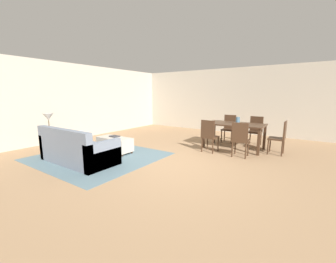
{
  "coord_description": "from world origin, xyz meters",
  "views": [
    {
      "loc": [
        2.69,
        -3.97,
        1.62
      ],
      "look_at": [
        -0.68,
        0.96,
        0.56
      ],
      "focal_mm": 22.52,
      "sensor_mm": 36.0,
      "label": 1
    }
  ],
  "objects_px": {
    "ottoman_table": "(115,144)",
    "side_table": "(50,137)",
    "couch": "(77,151)",
    "dining_chair_far_right": "(255,129)",
    "dining_chair_near_right": "(240,138)",
    "book_on_ottoman": "(115,136)",
    "dining_table": "(234,126)",
    "table_lamp": "(48,118)",
    "dining_chair_head_east": "(280,136)",
    "vase_centerpiece": "(238,120)",
    "dining_chair_near_left": "(209,134)",
    "dining_chair_far_left": "(229,127)"
  },
  "relations": [
    {
      "from": "dining_chair_far_right",
      "to": "couch",
      "type": "bearing_deg",
      "value": -126.05
    },
    {
      "from": "dining_table",
      "to": "dining_chair_near_right",
      "type": "xyz_separation_m",
      "value": [
        0.43,
        -0.86,
        -0.15
      ]
    },
    {
      "from": "couch",
      "to": "dining_chair_far_right",
      "type": "relative_size",
      "value": 2.12
    },
    {
      "from": "dining_table",
      "to": "ottoman_table",
      "type": "bearing_deg",
      "value": -137.91
    },
    {
      "from": "dining_chair_near_left",
      "to": "dining_chair_near_right",
      "type": "relative_size",
      "value": 1.0
    },
    {
      "from": "table_lamp",
      "to": "dining_chair_near_left",
      "type": "height_order",
      "value": "table_lamp"
    },
    {
      "from": "book_on_ottoman",
      "to": "vase_centerpiece",
      "type": "bearing_deg",
      "value": 40.21
    },
    {
      "from": "dining_chair_near_left",
      "to": "table_lamp",
      "type": "bearing_deg",
      "value": -143.6
    },
    {
      "from": "dining_chair_near_right",
      "to": "book_on_ottoman",
      "type": "height_order",
      "value": "dining_chair_near_right"
    },
    {
      "from": "book_on_ottoman",
      "to": "dining_chair_far_right",
      "type": "bearing_deg",
      "value": 44.91
    },
    {
      "from": "dining_chair_near_left",
      "to": "dining_chair_far_left",
      "type": "xyz_separation_m",
      "value": [
        0.01,
        1.67,
        0.0
      ]
    },
    {
      "from": "side_table",
      "to": "vase_centerpiece",
      "type": "distance_m",
      "value": 5.36
    },
    {
      "from": "table_lamp",
      "to": "dining_chair_far_right",
      "type": "relative_size",
      "value": 0.57
    },
    {
      "from": "side_table",
      "to": "dining_table",
      "type": "xyz_separation_m",
      "value": [
        3.96,
        3.46,
        0.21
      ]
    },
    {
      "from": "dining_table",
      "to": "vase_centerpiece",
      "type": "bearing_deg",
      "value": 23.39
    },
    {
      "from": "dining_table",
      "to": "book_on_ottoman",
      "type": "xyz_separation_m",
      "value": [
        -2.69,
        -2.31,
        -0.23
      ]
    },
    {
      "from": "dining_chair_far_right",
      "to": "ottoman_table",
      "type": "bearing_deg",
      "value": -133.93
    },
    {
      "from": "table_lamp",
      "to": "dining_chair_near_right",
      "type": "relative_size",
      "value": 0.57
    },
    {
      "from": "table_lamp",
      "to": "dining_chair_far_right",
      "type": "height_order",
      "value": "table_lamp"
    },
    {
      "from": "ottoman_table",
      "to": "side_table",
      "type": "xyz_separation_m",
      "value": [
        -1.34,
        -1.09,
        0.22
      ]
    },
    {
      "from": "couch",
      "to": "book_on_ottoman",
      "type": "bearing_deg",
      "value": 90.16
    },
    {
      "from": "dining_chair_near_left",
      "to": "side_table",
      "type": "bearing_deg",
      "value": -143.6
    },
    {
      "from": "side_table",
      "to": "dining_chair_near_right",
      "type": "distance_m",
      "value": 5.1
    },
    {
      "from": "vase_centerpiece",
      "to": "book_on_ottoman",
      "type": "distance_m",
      "value": 3.65
    },
    {
      "from": "dining_chair_near_right",
      "to": "dining_chair_far_right",
      "type": "height_order",
      "value": "same"
    },
    {
      "from": "dining_chair_near_right",
      "to": "dining_chair_far_left",
      "type": "bearing_deg",
      "value": 117.01
    },
    {
      "from": "couch",
      "to": "table_lamp",
      "type": "relative_size",
      "value": 3.72
    },
    {
      "from": "couch",
      "to": "dining_chair_far_right",
      "type": "xyz_separation_m",
      "value": [
        3.12,
        4.29,
        0.23
      ]
    },
    {
      "from": "dining_chair_near_right",
      "to": "book_on_ottoman",
      "type": "relative_size",
      "value": 3.54
    },
    {
      "from": "ottoman_table",
      "to": "vase_centerpiece",
      "type": "bearing_deg",
      "value": 41.62
    },
    {
      "from": "dining_table",
      "to": "dining_chair_near_right",
      "type": "height_order",
      "value": "dining_chair_near_right"
    },
    {
      "from": "dining_chair_near_right",
      "to": "dining_chair_far_right",
      "type": "bearing_deg",
      "value": 89.71
    },
    {
      "from": "dining_table",
      "to": "dining_chair_head_east",
      "type": "bearing_deg",
      "value": 0.33
    },
    {
      "from": "ottoman_table",
      "to": "dining_chair_near_right",
      "type": "xyz_separation_m",
      "value": [
        3.05,
        1.51,
        0.28
      ]
    },
    {
      "from": "dining_chair_far_left",
      "to": "dining_chair_far_right",
      "type": "relative_size",
      "value": 1.0
    },
    {
      "from": "dining_chair_far_left",
      "to": "dining_chair_head_east",
      "type": "height_order",
      "value": "same"
    },
    {
      "from": "dining_chair_head_east",
      "to": "vase_centerpiece",
      "type": "height_order",
      "value": "vase_centerpiece"
    },
    {
      "from": "dining_table",
      "to": "vase_centerpiece",
      "type": "distance_m",
      "value": 0.21
    },
    {
      "from": "couch",
      "to": "ottoman_table",
      "type": "xyz_separation_m",
      "value": [
        0.06,
        1.11,
        -0.05
      ]
    },
    {
      "from": "dining_chair_near_right",
      "to": "dining_chair_head_east",
      "type": "xyz_separation_m",
      "value": [
        0.82,
        0.87,
        0.0
      ]
    },
    {
      "from": "couch",
      "to": "dining_chair_near_right",
      "type": "distance_m",
      "value": 4.07
    },
    {
      "from": "dining_chair_near_right",
      "to": "dining_chair_head_east",
      "type": "height_order",
      "value": "same"
    },
    {
      "from": "ottoman_table",
      "to": "vase_centerpiece",
      "type": "xyz_separation_m",
      "value": [
        2.7,
        2.4,
        0.61
      ]
    },
    {
      "from": "table_lamp",
      "to": "dining_chair_head_east",
      "type": "bearing_deg",
      "value": 33.64
    },
    {
      "from": "side_table",
      "to": "dining_table",
      "type": "bearing_deg",
      "value": 41.13
    },
    {
      "from": "couch",
      "to": "book_on_ottoman",
      "type": "height_order",
      "value": "couch"
    },
    {
      "from": "ottoman_table",
      "to": "side_table",
      "type": "relative_size",
      "value": 1.77
    },
    {
      "from": "dining_chair_near_right",
      "to": "side_table",
      "type": "bearing_deg",
      "value": -149.37
    },
    {
      "from": "ottoman_table",
      "to": "side_table",
      "type": "height_order",
      "value": "side_table"
    },
    {
      "from": "side_table",
      "to": "dining_chair_far_left",
      "type": "relative_size",
      "value": 0.64
    }
  ]
}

